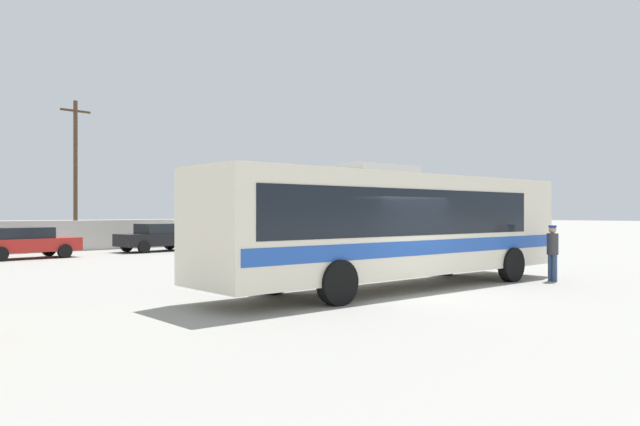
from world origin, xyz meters
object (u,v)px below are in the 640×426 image
Objects in this scene: coach_bus_cream_blue at (394,223)px; parked_car_second_red at (25,242)px; parked_car_third_black at (158,237)px; utility_pole_near at (76,171)px; attendant_by_bus_door at (553,249)px.

parked_car_second_red is at bearing 99.70° from coach_bus_cream_blue.
parked_car_third_black is (3.87, 18.88, -1.01)m from coach_bus_cream_blue.
parked_car_third_black reaches higher than parked_car_second_red.
parked_car_third_black is 0.49× the size of utility_pole_near.
parked_car_second_red is at bearing 110.77° from attendant_by_bus_door.
parked_car_second_red is at bearing -128.58° from utility_pole_near.
coach_bus_cream_blue is 19.30m from parked_car_third_black.
utility_pole_near reaches higher than coach_bus_cream_blue.
coach_bus_cream_blue is 7.28× the size of attendant_by_bus_door.
coach_bus_cream_blue is 1.43× the size of utility_pole_near.
parked_car_third_black is at bearing 78.43° from coach_bus_cream_blue.
attendant_by_bus_door is (4.78, -2.42, -0.83)m from coach_bus_cream_blue.
coach_bus_cream_blue is at bearing 153.14° from attendant_by_bus_door.
utility_pole_near is at bearing 95.81° from attendant_by_bus_door.
coach_bus_cream_blue reaches higher than attendant_by_bus_door.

